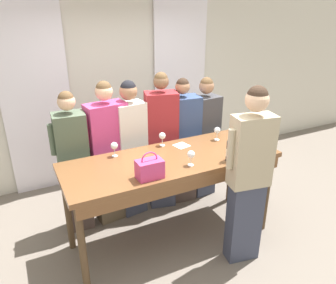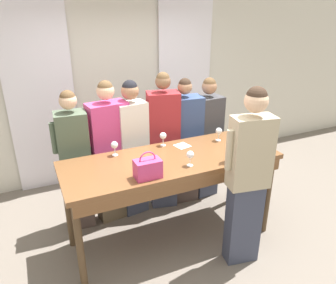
# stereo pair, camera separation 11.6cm
# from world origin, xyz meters

# --- Properties ---
(ground_plane) EXTENTS (18.00, 18.00, 0.00)m
(ground_plane) POSITION_xyz_m (0.00, 0.00, 0.00)
(ground_plane) COLOR #70665B
(wall_back) EXTENTS (12.00, 0.06, 2.80)m
(wall_back) POSITION_xyz_m (0.00, 1.93, 1.40)
(wall_back) COLOR beige
(wall_back) RESTS_ON ground_plane
(curtain_panel_left) EXTENTS (0.90, 0.03, 2.69)m
(curtain_panel_left) POSITION_xyz_m (-1.11, 1.86, 1.34)
(curtain_panel_left) COLOR white
(curtain_panel_left) RESTS_ON ground_plane
(curtain_panel_right) EXTENTS (0.90, 0.03, 2.69)m
(curtain_panel_right) POSITION_xyz_m (1.11, 1.86, 1.34)
(curtain_panel_right) COLOR white
(curtain_panel_right) RESTS_ON ground_plane
(tasting_bar) EXTENTS (2.30, 0.84, 1.04)m
(tasting_bar) POSITION_xyz_m (0.00, -0.02, 0.93)
(tasting_bar) COLOR brown
(tasting_bar) RESTS_ON ground_plane
(wine_bottle) EXTENTS (0.08, 0.08, 0.33)m
(wine_bottle) POSITION_xyz_m (0.51, -0.32, 1.16)
(wine_bottle) COLOR black
(wine_bottle) RESTS_ON tasting_bar
(handbag) EXTENTS (0.25, 0.15, 0.27)m
(handbag) POSITION_xyz_m (-0.38, -0.29, 1.13)
(handbag) COLOR #C63870
(handbag) RESTS_ON tasting_bar
(wine_glass_front_left) EXTENTS (0.08, 0.08, 0.16)m
(wine_glass_front_left) POSITION_xyz_m (0.05, 0.34, 1.16)
(wine_glass_front_left) COLOR white
(wine_glass_front_left) RESTS_ON tasting_bar
(wine_glass_front_mid) EXTENTS (0.08, 0.08, 0.16)m
(wine_glass_front_mid) POSITION_xyz_m (0.10, -0.24, 1.16)
(wine_glass_front_mid) COLOR white
(wine_glass_front_mid) RESTS_ON tasting_bar
(wine_glass_front_right) EXTENTS (0.08, 0.08, 0.16)m
(wine_glass_front_right) POSITION_xyz_m (0.71, -0.25, 1.16)
(wine_glass_front_right) COLOR white
(wine_glass_front_right) RESTS_ON tasting_bar
(wine_glass_center_left) EXTENTS (0.08, 0.08, 0.16)m
(wine_glass_center_left) POSITION_xyz_m (0.86, -0.21, 1.16)
(wine_glass_center_left) COLOR white
(wine_glass_center_left) RESTS_ON tasting_bar
(wine_glass_center_mid) EXTENTS (0.08, 0.08, 0.16)m
(wine_glass_center_mid) POSITION_xyz_m (-0.52, 0.31, 1.16)
(wine_glass_center_mid) COLOR white
(wine_glass_center_mid) RESTS_ON tasting_bar
(wine_glass_center_right) EXTENTS (0.08, 0.08, 0.16)m
(wine_glass_center_right) POSITION_xyz_m (0.71, 0.20, 1.15)
(wine_glass_center_right) COLOR white
(wine_glass_center_right) RESTS_ON tasting_bar
(napkin) EXTENTS (0.18, 0.18, 0.00)m
(napkin) POSITION_xyz_m (0.25, 0.23, 1.04)
(napkin) COLOR white
(napkin) RESTS_ON tasting_bar
(guest_olive_jacket) EXTENTS (0.46, 0.29, 1.71)m
(guest_olive_jacket) POSITION_xyz_m (-0.90, 0.69, 0.87)
(guest_olive_jacket) COLOR #473833
(guest_olive_jacket) RESTS_ON ground_plane
(guest_pink_top) EXTENTS (0.57, 0.30, 1.77)m
(guest_pink_top) POSITION_xyz_m (-0.49, 0.69, 0.90)
(guest_pink_top) COLOR brown
(guest_pink_top) RESTS_ON ground_plane
(guest_cream_sweater) EXTENTS (0.48, 0.27, 1.75)m
(guest_cream_sweater) POSITION_xyz_m (-0.20, 0.69, 0.92)
(guest_cream_sweater) COLOR #383D51
(guest_cream_sweater) RESTS_ON ground_plane
(guest_striped_shirt) EXTENTS (0.50, 0.34, 1.81)m
(guest_striped_shirt) POSITION_xyz_m (0.21, 0.69, 0.92)
(guest_striped_shirt) COLOR #383D51
(guest_striped_shirt) RESTS_ON ground_plane
(guest_navy_coat) EXTENTS (0.57, 0.31, 1.71)m
(guest_navy_coat) POSITION_xyz_m (0.50, 0.69, 0.86)
(guest_navy_coat) COLOR #473833
(guest_navy_coat) RESTS_ON ground_plane
(guest_beige_cap) EXTENTS (0.48, 0.29, 1.69)m
(guest_beige_cap) POSITION_xyz_m (0.85, 0.69, 0.86)
(guest_beige_cap) COLOR #383D51
(guest_beige_cap) RESTS_ON ground_plane
(host_pouring) EXTENTS (0.51, 0.27, 1.89)m
(host_pouring) POSITION_xyz_m (0.54, -0.62, 1.00)
(host_pouring) COLOR #383D51
(host_pouring) RESTS_ON ground_plane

